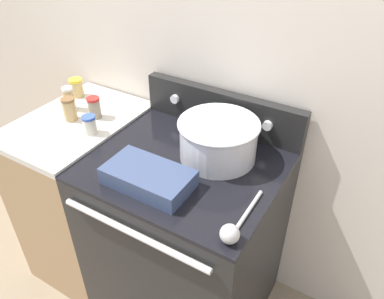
{
  "coord_description": "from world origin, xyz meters",
  "views": [
    {
      "loc": [
        0.63,
        -0.67,
        1.81
      ],
      "look_at": [
        0.02,
        0.35,
        0.97
      ],
      "focal_mm": 35.0,
      "sensor_mm": 36.0,
      "label": 1
    }
  ],
  "objects_px": {
    "spice_jar_brown_cap": "(69,109)",
    "casserole_dish": "(148,176)",
    "mixing_bowl": "(218,138)",
    "ladle": "(233,230)",
    "spice_jar_blue_cap": "(90,125)",
    "spice_jar_white_cap": "(69,98)",
    "spice_jar_red_cap": "(94,107)",
    "spice_jar_yellow_cap": "(77,88)"
  },
  "relations": [
    {
      "from": "mixing_bowl",
      "to": "spice_jar_blue_cap",
      "type": "distance_m",
      "value": 0.57
    },
    {
      "from": "ladle",
      "to": "spice_jar_brown_cap",
      "type": "distance_m",
      "value": 0.98
    },
    {
      "from": "casserole_dish",
      "to": "spice_jar_brown_cap",
      "type": "relative_size",
      "value": 2.95
    },
    {
      "from": "spice_jar_blue_cap",
      "to": "spice_jar_red_cap",
      "type": "height_order",
      "value": "spice_jar_red_cap"
    },
    {
      "from": "mixing_bowl",
      "to": "casserole_dish",
      "type": "height_order",
      "value": "mixing_bowl"
    },
    {
      "from": "spice_jar_yellow_cap",
      "to": "spice_jar_white_cap",
      "type": "bearing_deg",
      "value": -59.07
    },
    {
      "from": "spice_jar_red_cap",
      "to": "mixing_bowl",
      "type": "bearing_deg",
      "value": 2.74
    },
    {
      "from": "ladle",
      "to": "casserole_dish",
      "type": "bearing_deg",
      "value": 169.38
    },
    {
      "from": "spice_jar_white_cap",
      "to": "spice_jar_brown_cap",
      "type": "bearing_deg",
      "value": -43.19
    },
    {
      "from": "ladle",
      "to": "spice_jar_red_cap",
      "type": "bearing_deg",
      "value": 159.56
    },
    {
      "from": "spice_jar_brown_cap",
      "to": "casserole_dish",
      "type": "bearing_deg",
      "value": -17.22
    },
    {
      "from": "mixing_bowl",
      "to": "ladle",
      "type": "xyz_separation_m",
      "value": [
        0.24,
        -0.35,
        -0.06
      ]
    },
    {
      "from": "spice_jar_yellow_cap",
      "to": "ladle",
      "type": "bearing_deg",
      "value": -21.79
    },
    {
      "from": "mixing_bowl",
      "to": "spice_jar_red_cap",
      "type": "xyz_separation_m",
      "value": [
        -0.63,
        -0.03,
        -0.03
      ]
    },
    {
      "from": "casserole_dish",
      "to": "spice_jar_yellow_cap",
      "type": "height_order",
      "value": "spice_jar_yellow_cap"
    },
    {
      "from": "spice_jar_red_cap",
      "to": "spice_jar_yellow_cap",
      "type": "xyz_separation_m",
      "value": [
        -0.23,
        0.11,
        -0.0
      ]
    },
    {
      "from": "spice_jar_white_cap",
      "to": "spice_jar_red_cap",
      "type": "bearing_deg",
      "value": 1.28
    },
    {
      "from": "spice_jar_blue_cap",
      "to": "spice_jar_red_cap",
      "type": "distance_m",
      "value": 0.14
    },
    {
      "from": "ladle",
      "to": "spice_jar_red_cap",
      "type": "xyz_separation_m",
      "value": [
        -0.87,
        0.32,
        0.04
      ]
    },
    {
      "from": "spice_jar_red_cap",
      "to": "spice_jar_yellow_cap",
      "type": "bearing_deg",
      "value": 153.31
    },
    {
      "from": "mixing_bowl",
      "to": "spice_jar_red_cap",
      "type": "relative_size",
      "value": 3.22
    },
    {
      "from": "mixing_bowl",
      "to": "spice_jar_brown_cap",
      "type": "xyz_separation_m",
      "value": [
        -0.71,
        -0.11,
        -0.02
      ]
    },
    {
      "from": "spice_jar_blue_cap",
      "to": "spice_jar_brown_cap",
      "type": "xyz_separation_m",
      "value": [
        -0.16,
        0.04,
        0.01
      ]
    },
    {
      "from": "spice_jar_blue_cap",
      "to": "spice_jar_yellow_cap",
      "type": "xyz_separation_m",
      "value": [
        -0.31,
        0.23,
        0.0
      ]
    },
    {
      "from": "spice_jar_red_cap",
      "to": "spice_jar_white_cap",
      "type": "xyz_separation_m",
      "value": [
        -0.16,
        -0.0,
        0.01
      ]
    },
    {
      "from": "spice_jar_blue_cap",
      "to": "spice_jar_brown_cap",
      "type": "relative_size",
      "value": 0.77
    },
    {
      "from": "spice_jar_blue_cap",
      "to": "spice_jar_brown_cap",
      "type": "height_order",
      "value": "spice_jar_brown_cap"
    },
    {
      "from": "spice_jar_blue_cap",
      "to": "spice_jar_yellow_cap",
      "type": "bearing_deg",
      "value": 143.12
    },
    {
      "from": "spice_jar_yellow_cap",
      "to": "spice_jar_blue_cap",
      "type": "bearing_deg",
      "value": -36.88
    },
    {
      "from": "ladle",
      "to": "spice_jar_white_cap",
      "type": "relative_size",
      "value": 2.51
    },
    {
      "from": "mixing_bowl",
      "to": "spice_jar_brown_cap",
      "type": "distance_m",
      "value": 0.72
    },
    {
      "from": "spice_jar_red_cap",
      "to": "spice_jar_yellow_cap",
      "type": "relative_size",
      "value": 1.07
    },
    {
      "from": "casserole_dish",
      "to": "ladle",
      "type": "bearing_deg",
      "value": -10.62
    },
    {
      "from": "spice_jar_red_cap",
      "to": "spice_jar_white_cap",
      "type": "bearing_deg",
      "value": -178.72
    },
    {
      "from": "spice_jar_brown_cap",
      "to": "spice_jar_yellow_cap",
      "type": "height_order",
      "value": "spice_jar_brown_cap"
    },
    {
      "from": "mixing_bowl",
      "to": "casserole_dish",
      "type": "bearing_deg",
      "value": -115.75
    },
    {
      "from": "mixing_bowl",
      "to": "spice_jar_white_cap",
      "type": "xyz_separation_m",
      "value": [
        -0.79,
        -0.03,
        -0.02
      ]
    },
    {
      "from": "spice_jar_white_cap",
      "to": "ladle",
      "type": "bearing_deg",
      "value": -17.33
    },
    {
      "from": "spice_jar_red_cap",
      "to": "casserole_dish",
      "type": "bearing_deg",
      "value": -27.17
    },
    {
      "from": "spice_jar_blue_cap",
      "to": "spice_jar_red_cap",
      "type": "relative_size",
      "value": 0.84
    },
    {
      "from": "spice_jar_blue_cap",
      "to": "spice_jar_white_cap",
      "type": "xyz_separation_m",
      "value": [
        -0.24,
        0.11,
        0.02
      ]
    },
    {
      "from": "spice_jar_brown_cap",
      "to": "spice_jar_white_cap",
      "type": "xyz_separation_m",
      "value": [
        -0.08,
        0.07,
        0.0
      ]
    }
  ]
}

